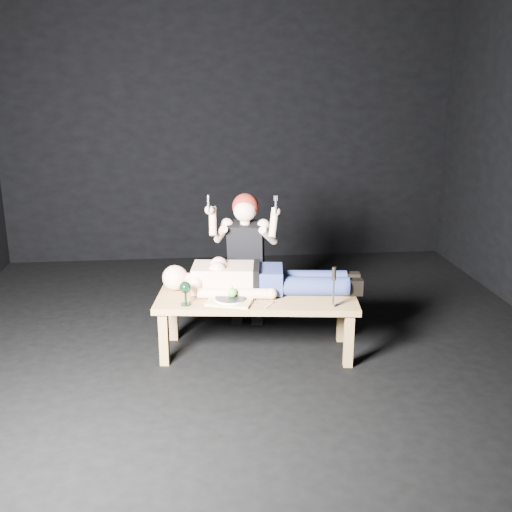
# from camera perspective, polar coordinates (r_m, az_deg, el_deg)

# --- Properties ---
(ground) EXTENTS (5.00, 5.00, 0.00)m
(ground) POSITION_cam_1_polar(r_m,az_deg,el_deg) (4.71, -0.80, -8.68)
(ground) COLOR black
(ground) RESTS_ON ground
(back_wall) EXTENTS (5.00, 0.00, 5.00)m
(back_wall) POSITION_cam_1_polar(r_m,az_deg,el_deg) (6.78, -2.69, 12.19)
(back_wall) COLOR black
(back_wall) RESTS_ON ground
(table) EXTENTS (1.54, 0.73, 0.45)m
(table) POSITION_cam_1_polar(r_m,az_deg,el_deg) (4.55, 0.06, -6.53)
(table) COLOR #A3763E
(table) RESTS_ON ground
(lying_man) EXTENTS (1.44, 0.59, 0.25)m
(lying_man) POSITION_cam_1_polar(r_m,az_deg,el_deg) (4.54, 0.63, -1.86)
(lying_man) COLOR #E4AD92
(lying_man) RESTS_ON table
(kneeling_woman) EXTENTS (0.75, 0.81, 1.17)m
(kneeling_woman) POSITION_cam_1_polar(r_m,az_deg,el_deg) (4.94, -0.87, -0.17)
(kneeling_woman) COLOR black
(kneeling_woman) RESTS_ON ground
(serving_tray) EXTENTS (0.37, 0.32, 0.02)m
(serving_tray) POSITION_cam_1_polar(r_m,az_deg,el_deg) (4.35, -2.50, -4.31)
(serving_tray) COLOR tan
(serving_tray) RESTS_ON table
(plate) EXTENTS (0.27, 0.27, 0.02)m
(plate) POSITION_cam_1_polar(r_m,az_deg,el_deg) (4.35, -2.50, -4.09)
(plate) COLOR white
(plate) RESTS_ON serving_tray
(apple) EXTENTS (0.07, 0.07, 0.07)m
(apple) POSITION_cam_1_polar(r_m,az_deg,el_deg) (4.34, -2.27, -3.51)
(apple) COLOR green
(apple) RESTS_ON plate
(goblet) EXTENTS (0.09, 0.09, 0.18)m
(goblet) POSITION_cam_1_polar(r_m,az_deg,el_deg) (4.30, -6.72, -3.55)
(goblet) COLOR black
(goblet) RESTS_ON table
(fork_flat) EXTENTS (0.05, 0.16, 0.01)m
(fork_flat) POSITION_cam_1_polar(r_m,az_deg,el_deg) (4.35, -4.46, -4.44)
(fork_flat) COLOR #B2B2B7
(fork_flat) RESTS_ON table
(knife_flat) EXTENTS (0.10, 0.14, 0.01)m
(knife_flat) POSITION_cam_1_polar(r_m,az_deg,el_deg) (4.30, 1.29, -4.69)
(knife_flat) COLOR #B2B2B7
(knife_flat) RESTS_ON table
(spoon_flat) EXTENTS (0.06, 0.15, 0.01)m
(spoon_flat) POSITION_cam_1_polar(r_m,az_deg,el_deg) (4.39, -0.30, -4.19)
(spoon_flat) COLOR #B2B2B7
(spoon_flat) RESTS_ON table
(carving_knife) EXTENTS (0.04, 0.05, 0.29)m
(carving_knife) POSITION_cam_1_polar(r_m,az_deg,el_deg) (4.25, 7.38, -2.97)
(carving_knife) COLOR #B2B2B7
(carving_knife) RESTS_ON table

